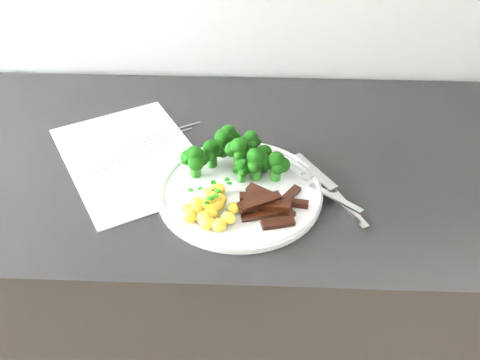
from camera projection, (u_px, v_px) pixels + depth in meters
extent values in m
cube|color=black|center=(189.00, 310.00, 1.25)|extent=(2.30, 0.57, 0.86)
cube|color=white|center=(132.00, 158.00, 0.97)|extent=(0.34, 0.37, 0.00)
cube|color=slate|center=(165.00, 132.00, 1.03)|extent=(0.13, 0.07, 0.00)
cube|color=slate|center=(157.00, 138.00, 1.02)|extent=(0.12, 0.07, 0.00)
cube|color=slate|center=(149.00, 144.00, 1.00)|extent=(0.12, 0.07, 0.00)
cube|color=slate|center=(141.00, 150.00, 0.99)|extent=(0.11, 0.07, 0.00)
cube|color=slate|center=(133.00, 157.00, 0.97)|extent=(0.11, 0.06, 0.00)
cube|color=slate|center=(124.00, 163.00, 0.96)|extent=(0.10, 0.06, 0.00)
cylinder|color=white|center=(240.00, 192.00, 0.90)|extent=(0.26, 0.26, 0.01)
torus|color=white|center=(240.00, 190.00, 0.89)|extent=(0.26, 0.26, 0.01)
cylinder|color=#216116|center=(239.00, 161.00, 0.91)|extent=(0.02, 0.02, 0.02)
sphere|color=black|center=(246.00, 152.00, 0.90)|extent=(0.02, 0.02, 0.02)
sphere|color=black|center=(238.00, 147.00, 0.91)|extent=(0.02, 0.02, 0.02)
sphere|color=black|center=(232.00, 149.00, 0.90)|extent=(0.03, 0.03, 0.03)
sphere|color=black|center=(240.00, 156.00, 0.89)|extent=(0.02, 0.02, 0.02)
sphere|color=black|center=(239.00, 147.00, 0.90)|extent=(0.03, 0.03, 0.03)
cylinder|color=#216116|center=(264.00, 165.00, 0.92)|extent=(0.02, 0.02, 0.02)
sphere|color=black|center=(270.00, 157.00, 0.91)|extent=(0.02, 0.02, 0.02)
sphere|color=black|center=(265.00, 153.00, 0.92)|extent=(0.02, 0.02, 0.02)
sphere|color=black|center=(258.00, 156.00, 0.91)|extent=(0.02, 0.02, 0.02)
sphere|color=black|center=(265.00, 161.00, 0.91)|extent=(0.02, 0.02, 0.02)
sphere|color=black|center=(264.00, 153.00, 0.91)|extent=(0.03, 0.03, 0.03)
cylinder|color=#216116|center=(212.00, 160.00, 0.93)|extent=(0.02, 0.02, 0.02)
sphere|color=black|center=(218.00, 152.00, 0.92)|extent=(0.02, 0.02, 0.02)
sphere|color=black|center=(209.00, 148.00, 0.93)|extent=(0.02, 0.02, 0.02)
sphere|color=black|center=(210.00, 155.00, 0.91)|extent=(0.02, 0.02, 0.02)
sphere|color=black|center=(212.00, 147.00, 0.92)|extent=(0.03, 0.03, 0.03)
cylinder|color=#216116|center=(251.00, 150.00, 0.94)|extent=(0.02, 0.02, 0.02)
sphere|color=black|center=(256.00, 142.00, 0.93)|extent=(0.02, 0.02, 0.02)
sphere|color=black|center=(251.00, 138.00, 0.94)|extent=(0.02, 0.02, 0.02)
sphere|color=black|center=(245.00, 141.00, 0.93)|extent=(0.02, 0.02, 0.02)
sphere|color=black|center=(252.00, 145.00, 0.92)|extent=(0.02, 0.02, 0.02)
sphere|color=black|center=(251.00, 138.00, 0.93)|extent=(0.03, 0.03, 0.03)
cylinder|color=#216116|center=(223.00, 150.00, 0.94)|extent=(0.02, 0.02, 0.02)
sphere|color=black|center=(228.00, 140.00, 0.93)|extent=(0.02, 0.02, 0.02)
sphere|color=black|center=(221.00, 138.00, 0.94)|extent=(0.02, 0.02, 0.02)
sphere|color=black|center=(219.00, 144.00, 0.92)|extent=(0.02, 0.02, 0.02)
sphere|color=black|center=(222.00, 137.00, 0.92)|extent=(0.03, 0.03, 0.03)
cylinder|color=#216116|center=(276.00, 173.00, 0.91)|extent=(0.02, 0.02, 0.02)
sphere|color=black|center=(283.00, 165.00, 0.89)|extent=(0.02, 0.02, 0.02)
sphere|color=black|center=(276.00, 160.00, 0.90)|extent=(0.02, 0.02, 0.02)
sphere|color=black|center=(270.00, 163.00, 0.90)|extent=(0.02, 0.02, 0.02)
sphere|color=black|center=(278.00, 168.00, 0.89)|extent=(0.02, 0.02, 0.02)
sphere|color=black|center=(276.00, 160.00, 0.89)|extent=(0.03, 0.03, 0.03)
cylinder|color=#216116|center=(195.00, 169.00, 0.91)|extent=(0.02, 0.02, 0.02)
sphere|color=black|center=(202.00, 160.00, 0.90)|extent=(0.02, 0.02, 0.02)
sphere|color=black|center=(197.00, 155.00, 0.91)|extent=(0.02, 0.02, 0.02)
sphere|color=black|center=(188.00, 158.00, 0.90)|extent=(0.03, 0.03, 0.03)
sphere|color=black|center=(196.00, 163.00, 0.89)|extent=(0.03, 0.03, 0.03)
sphere|color=black|center=(194.00, 155.00, 0.90)|extent=(0.03, 0.03, 0.03)
cylinder|color=#216116|center=(242.00, 176.00, 0.90)|extent=(0.01, 0.01, 0.02)
sphere|color=black|center=(247.00, 168.00, 0.90)|extent=(0.02, 0.02, 0.02)
sphere|color=black|center=(241.00, 165.00, 0.90)|extent=(0.02, 0.02, 0.02)
sphere|color=black|center=(237.00, 170.00, 0.89)|extent=(0.01, 0.01, 0.01)
sphere|color=black|center=(243.00, 172.00, 0.89)|extent=(0.02, 0.02, 0.02)
sphere|color=black|center=(242.00, 165.00, 0.89)|extent=(0.02, 0.02, 0.02)
cylinder|color=#216116|center=(256.00, 171.00, 0.91)|extent=(0.02, 0.02, 0.03)
sphere|color=black|center=(263.00, 161.00, 0.89)|extent=(0.03, 0.03, 0.03)
sphere|color=black|center=(256.00, 157.00, 0.90)|extent=(0.02, 0.02, 0.02)
sphere|color=black|center=(249.00, 163.00, 0.89)|extent=(0.02, 0.02, 0.02)
sphere|color=black|center=(255.00, 166.00, 0.89)|extent=(0.02, 0.02, 0.02)
sphere|color=black|center=(256.00, 157.00, 0.89)|extent=(0.03, 0.03, 0.03)
cylinder|color=#216116|center=(229.00, 145.00, 0.97)|extent=(0.02, 0.02, 0.02)
sphere|color=black|center=(235.00, 137.00, 0.95)|extent=(0.02, 0.02, 0.02)
sphere|color=black|center=(230.00, 134.00, 0.96)|extent=(0.02, 0.02, 0.02)
sphere|color=black|center=(222.00, 136.00, 0.96)|extent=(0.02, 0.02, 0.02)
sphere|color=black|center=(230.00, 141.00, 0.95)|extent=(0.02, 0.02, 0.02)
sphere|color=black|center=(228.00, 133.00, 0.95)|extent=(0.03, 0.03, 0.03)
ellipsoid|color=yellow|center=(208.00, 206.00, 0.85)|extent=(0.02, 0.02, 0.02)
ellipsoid|color=yellow|center=(234.00, 208.00, 0.85)|extent=(0.02, 0.02, 0.02)
ellipsoid|color=yellow|center=(196.00, 211.00, 0.84)|extent=(0.02, 0.02, 0.02)
ellipsoid|color=yellow|center=(216.00, 204.00, 0.85)|extent=(0.03, 0.03, 0.02)
ellipsoid|color=yellow|center=(196.00, 204.00, 0.85)|extent=(0.02, 0.02, 0.02)
ellipsoid|color=yellow|center=(211.00, 213.00, 0.84)|extent=(0.02, 0.02, 0.02)
ellipsoid|color=yellow|center=(208.00, 205.00, 0.85)|extent=(0.02, 0.02, 0.02)
ellipsoid|color=yellow|center=(218.00, 200.00, 0.86)|extent=(0.03, 0.02, 0.02)
ellipsoid|color=yellow|center=(212.00, 203.00, 0.85)|extent=(0.03, 0.02, 0.02)
ellipsoid|color=yellow|center=(205.00, 219.00, 0.83)|extent=(0.03, 0.02, 0.02)
ellipsoid|color=yellow|center=(188.00, 210.00, 0.84)|extent=(0.02, 0.02, 0.02)
ellipsoid|color=yellow|center=(219.00, 225.00, 0.82)|extent=(0.02, 0.02, 0.02)
ellipsoid|color=yellow|center=(218.00, 190.00, 0.88)|extent=(0.03, 0.02, 0.02)
ellipsoid|color=yellow|center=(210.00, 196.00, 0.84)|extent=(0.03, 0.03, 0.02)
ellipsoid|color=yellow|center=(228.00, 218.00, 0.83)|extent=(0.02, 0.02, 0.02)
ellipsoid|color=yellow|center=(208.00, 223.00, 0.82)|extent=(0.02, 0.02, 0.02)
ellipsoid|color=yellow|center=(190.00, 216.00, 0.83)|extent=(0.02, 0.02, 0.02)
cube|color=#11610B|center=(211.00, 199.00, 0.83)|extent=(0.01, 0.01, 0.00)
cube|color=#11610B|center=(211.00, 190.00, 0.83)|extent=(0.01, 0.01, 0.00)
cube|color=#11610B|center=(200.00, 189.00, 0.85)|extent=(0.01, 0.01, 0.00)
cube|color=#11610B|center=(215.00, 189.00, 0.85)|extent=(0.01, 0.01, 0.00)
cube|color=#11610B|center=(212.00, 199.00, 0.82)|extent=(0.01, 0.01, 0.00)
cube|color=#11610B|center=(212.00, 198.00, 0.83)|extent=(0.01, 0.01, 0.00)
cube|color=#11610B|center=(229.00, 183.00, 0.86)|extent=(0.01, 0.01, 0.00)
cube|color=#11610B|center=(214.00, 182.00, 0.85)|extent=(0.01, 0.01, 0.00)
cube|color=#11610B|center=(227.00, 180.00, 0.85)|extent=(0.01, 0.01, 0.00)
cube|color=#11610B|center=(219.00, 191.00, 0.84)|extent=(0.01, 0.01, 0.00)
cube|color=#11610B|center=(191.00, 190.00, 0.84)|extent=(0.01, 0.01, 0.00)
cube|color=#11610B|center=(207.00, 203.00, 0.82)|extent=(0.01, 0.01, 0.00)
cube|color=#11610B|center=(216.00, 196.00, 0.83)|extent=(0.01, 0.01, 0.00)
cube|color=#11610B|center=(209.00, 198.00, 0.82)|extent=(0.01, 0.01, 0.00)
cube|color=black|center=(289.00, 195.00, 0.88)|extent=(0.04, 0.05, 0.01)
cube|color=black|center=(278.00, 223.00, 0.83)|extent=(0.05, 0.03, 0.02)
cube|color=black|center=(277.00, 206.00, 0.85)|extent=(0.06, 0.05, 0.01)
cube|color=black|center=(275.00, 206.00, 0.85)|extent=(0.05, 0.02, 0.01)
cube|color=black|center=(263.00, 215.00, 0.84)|extent=(0.07, 0.03, 0.01)
cube|color=black|center=(292.00, 203.00, 0.86)|extent=(0.05, 0.02, 0.01)
cube|color=black|center=(265.00, 195.00, 0.86)|extent=(0.06, 0.05, 0.01)
cube|color=black|center=(256.00, 197.00, 0.85)|extent=(0.05, 0.02, 0.01)
cube|color=black|center=(254.00, 202.00, 0.84)|extent=(0.05, 0.04, 0.02)
cube|color=black|center=(273.00, 206.00, 0.84)|extent=(0.06, 0.03, 0.02)
cube|color=black|center=(260.00, 202.00, 0.84)|extent=(0.07, 0.04, 0.01)
cube|color=silver|center=(336.00, 198.00, 0.87)|extent=(0.08, 0.08, 0.01)
cube|color=silver|center=(305.00, 176.00, 0.90)|extent=(0.03, 0.03, 0.00)
cylinder|color=silver|center=(298.00, 168.00, 0.92)|extent=(0.03, 0.03, 0.00)
cylinder|color=silver|center=(297.00, 169.00, 0.92)|extent=(0.03, 0.03, 0.00)
cylinder|color=silver|center=(295.00, 170.00, 0.91)|extent=(0.03, 0.03, 0.00)
cylinder|color=silver|center=(293.00, 171.00, 0.91)|extent=(0.03, 0.03, 0.00)
cube|color=silver|center=(314.00, 171.00, 0.92)|extent=(0.07, 0.11, 0.01)
cube|color=silver|center=(347.00, 209.00, 0.86)|extent=(0.06, 0.09, 0.02)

